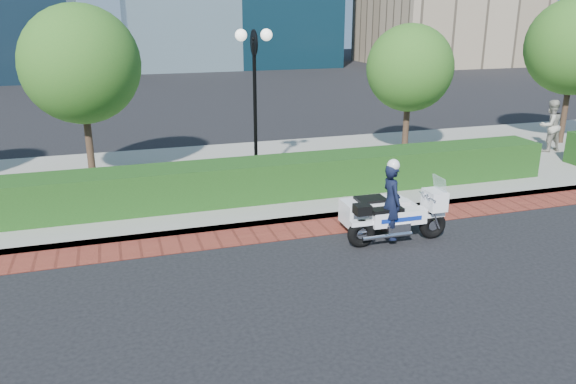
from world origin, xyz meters
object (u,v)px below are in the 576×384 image
object	(u,v)px
pedestrian	(550,126)
tree_b	(80,65)
police_motorcycle	(387,210)
tree_c	(410,68)
tree_d	(575,47)
lamppost	(255,82)

from	to	relation	value
pedestrian	tree_b	bearing A→B (deg)	-5.69
police_motorcycle	tree_c	bearing A→B (deg)	58.98
tree_d	tree_b	bearing A→B (deg)	180.00
tree_d	police_motorcycle	distance (m)	12.23
tree_b	lamppost	bearing A→B (deg)	-16.11
tree_c	pedestrian	world-z (taller)	tree_c
tree_b	pedestrian	distance (m)	15.28
tree_b	police_motorcycle	distance (m)	9.11
lamppost	tree_c	distance (m)	5.65
tree_d	lamppost	bearing A→B (deg)	-173.82
tree_c	police_motorcycle	size ratio (longest dim) A/B	1.84
lamppost	tree_d	size ratio (longest dim) A/B	0.82
police_motorcycle	pedestrian	bearing A→B (deg)	30.81
tree_b	tree_d	bearing A→B (deg)	0.00
lamppost	tree_c	bearing A→B (deg)	13.30
police_motorcycle	pedestrian	distance (m)	10.16
pedestrian	tree_c	bearing A→B (deg)	-12.65
police_motorcycle	tree_d	bearing A→B (deg)	31.27
tree_c	tree_d	world-z (taller)	tree_d
tree_b	police_motorcycle	size ratio (longest dim) A/B	2.09
tree_c	police_motorcycle	bearing A→B (deg)	-121.88
tree_b	police_motorcycle	bearing A→B (deg)	-43.80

